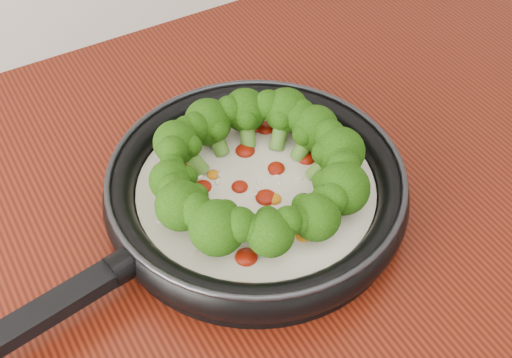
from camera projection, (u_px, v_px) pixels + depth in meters
skillet at (255, 185)px, 0.82m from camera, size 0.59×0.42×0.10m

